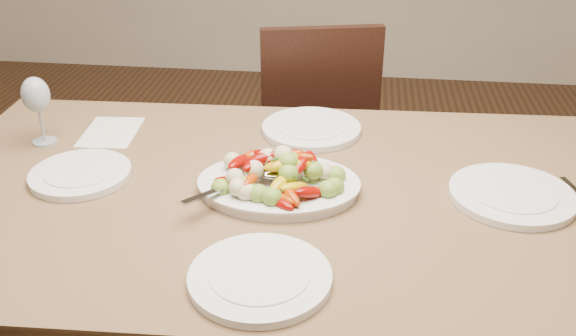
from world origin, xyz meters
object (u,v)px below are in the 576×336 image
(plate_near, at_px, (260,278))
(plate_right, at_px, (512,195))
(plate_left, at_px, (80,174))
(serving_platter, at_px, (279,187))
(chair_far, at_px, (312,132))
(plate_far, at_px, (311,129))
(wine_glass, at_px, (38,109))
(dining_table, at_px, (288,311))

(plate_near, bearing_deg, plate_right, 35.20)
(plate_left, bearing_deg, serving_platter, -0.77)
(chair_far, bearing_deg, plate_left, 48.57)
(plate_far, xyz_separation_m, plate_near, (-0.04, -0.70, 0.00))
(chair_far, distance_m, plate_right, 1.11)
(chair_far, distance_m, wine_glass, 1.10)
(plate_right, bearing_deg, dining_table, -177.12)
(plate_left, distance_m, wine_glass, 0.27)
(plate_left, distance_m, plate_right, 1.06)
(chair_far, bearing_deg, dining_table, 77.99)
(plate_near, bearing_deg, chair_far, 90.38)
(dining_table, distance_m, serving_platter, 0.39)
(plate_right, xyz_separation_m, wine_glass, (-1.25, 0.15, 0.09))
(dining_table, height_order, plate_near, plate_near)
(chair_far, relative_size, wine_glass, 4.64)
(plate_far, bearing_deg, plate_near, -93.01)
(dining_table, xyz_separation_m, plate_left, (-0.53, -0.00, 0.39))
(chair_far, bearing_deg, plate_near, 77.18)
(plate_left, relative_size, plate_near, 0.89)
(dining_table, xyz_separation_m, plate_far, (0.03, 0.34, 0.39))
(plate_far, bearing_deg, serving_platter, -97.68)
(plate_right, bearing_deg, plate_left, -178.53)
(serving_platter, distance_m, plate_near, 0.35)
(plate_left, xyz_separation_m, plate_far, (0.55, 0.35, 0.00))
(serving_platter, bearing_deg, plate_left, 179.23)
(dining_table, distance_m, wine_glass, 0.88)
(chair_far, bearing_deg, plate_far, 81.14)
(wine_glass, bearing_deg, plate_near, -37.65)
(plate_left, bearing_deg, dining_table, 0.04)
(chair_far, xyz_separation_m, plate_left, (-0.51, -0.95, 0.29))
(chair_far, relative_size, plate_right, 3.21)
(dining_table, relative_size, serving_platter, 4.82)
(serving_platter, xyz_separation_m, plate_left, (-0.51, 0.01, -0.00))
(dining_table, height_order, serving_platter, serving_platter)
(serving_platter, bearing_deg, wine_glass, 164.67)
(serving_platter, height_order, plate_far, serving_platter)
(serving_platter, xyz_separation_m, plate_right, (0.56, 0.03, -0.00))
(plate_near, bearing_deg, dining_table, 88.23)
(plate_near, xyz_separation_m, wine_glass, (-0.70, 0.54, 0.09))
(chair_far, xyz_separation_m, serving_platter, (-0.00, -0.95, 0.30))
(wine_glass, bearing_deg, dining_table, -14.34)
(chair_far, xyz_separation_m, plate_right, (0.55, -0.92, 0.29))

